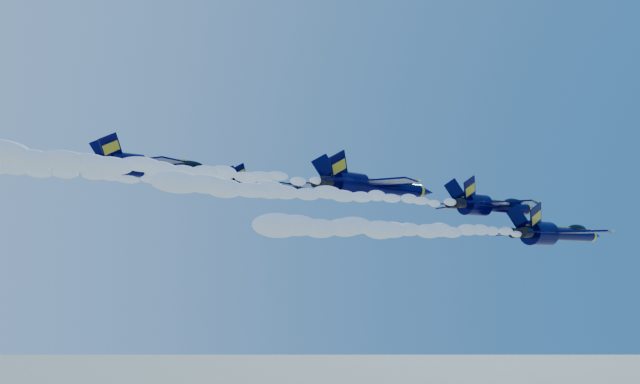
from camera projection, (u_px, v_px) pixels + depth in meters
jet_lead at (556, 233)px, 80.42m from camera, size 19.79×16.23×7.35m
smoke_trail_jet_lead at (413, 230)px, 63.78m from camera, size 36.75×2.20×1.98m
jet_second at (492, 205)px, 78.20m from camera, size 17.49×14.34×6.50m
smoke_trail_jet_second at (334, 195)px, 62.17m from camera, size 36.75×1.95×1.75m
jet_third at (372, 186)px, 76.12m from camera, size 19.58×16.07×7.28m
smoke_trail_jet_third at (168, 169)px, 59.53m from camera, size 36.75×2.18×1.96m
jet_fourth at (268, 188)px, 81.58m from camera, size 14.97×12.28×5.56m
smoke_trail_jet_fourth at (74, 174)px, 66.22m from camera, size 36.75×1.67×1.50m
jet_fifth at (155, 166)px, 81.80m from camera, size 19.46×15.96×7.23m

